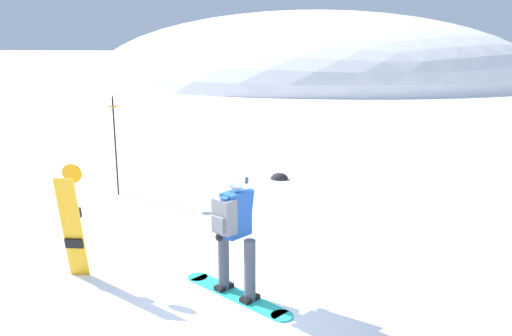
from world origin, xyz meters
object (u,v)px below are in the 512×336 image
at_px(rock_mid, 279,179).
at_px(snowboarder_main, 234,231).
at_px(spare_snowboard, 72,222).
at_px(piste_marker_near, 115,139).

bearing_deg(rock_mid, snowboarder_main, -92.00).
xyz_separation_m(snowboarder_main, rock_mid, (0.21, 6.04, -0.92)).
distance_m(spare_snowboard, piste_marker_near, 4.16).
distance_m(snowboarder_main, spare_snowboard, 2.32).
height_order(spare_snowboard, piste_marker_near, piste_marker_near).
relative_size(snowboarder_main, spare_snowboard, 1.05).
bearing_deg(snowboarder_main, piste_marker_near, 126.04).
height_order(spare_snowboard, rock_mid, spare_snowboard).
bearing_deg(rock_mid, piste_marker_near, -153.89).
xyz_separation_m(piste_marker_near, rock_mid, (3.39, 1.66, -1.23)).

